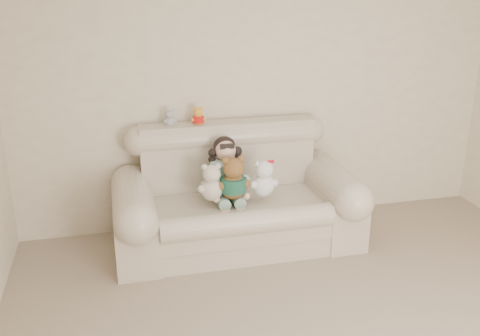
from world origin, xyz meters
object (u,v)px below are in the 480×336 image
Objects in this scene: sofa at (237,190)px; brown_teddy at (233,174)px; cream_teddy at (211,179)px; white_cat at (264,174)px; seated_child at (226,168)px.

sofa is 0.25m from brown_teddy.
brown_teddy is (-0.07, -0.13, 0.20)m from sofa.
cream_teddy is at bearing -153.80° from sofa.
brown_teddy reaches higher than white_cat.
white_cat is at bearing -30.44° from seated_child.
cream_teddy is (-0.25, -0.12, 0.17)m from sofa.
brown_teddy is at bearing -116.48° from sofa.
cream_teddy is at bearing -121.38° from seated_child.
cream_teddy is (-0.44, 0.02, -0.00)m from white_cat.
white_cat is at bearing -0.14° from brown_teddy.
brown_teddy is at bearing -77.72° from seated_child.
cream_teddy is at bearing 177.37° from brown_teddy.
seated_child is at bearing 66.19° from cream_teddy.
sofa is 0.32m from cream_teddy.
sofa is 0.29m from white_cat.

